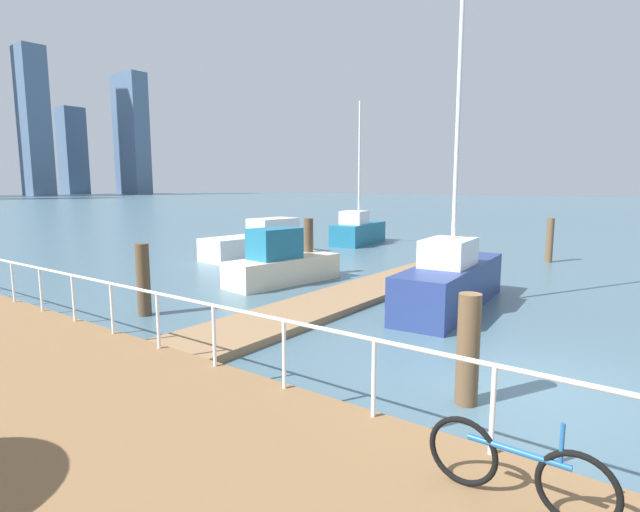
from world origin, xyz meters
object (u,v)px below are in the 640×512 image
moored_boat_0 (451,280)px  bicycle_at_railing (517,468)px  moored_boat_1 (358,231)px  moored_boat_3 (281,263)px  moored_boat_2 (262,242)px

moored_boat_0 → bicycle_at_railing: size_ratio=5.25×
moored_boat_0 → bicycle_at_railing: 9.36m
moored_boat_0 → bicycle_at_railing: moored_boat_0 is taller
moored_boat_1 → moored_boat_3: (-11.46, -4.02, -0.05)m
moored_boat_3 → bicycle_at_railing: size_ratio=2.52×
moored_boat_1 → bicycle_at_railing: size_ratio=4.57×
moored_boat_0 → moored_boat_1: size_ratio=1.15×
moored_boat_0 → moored_boat_1: moored_boat_0 is taller
moored_boat_1 → bicycle_at_railing: 24.26m
moored_boat_3 → moored_boat_2: bearing=48.7°
moored_boat_0 → moored_boat_1: bearing=42.0°
moored_boat_2 → moored_boat_3: bearing=-131.3°
bicycle_at_railing → moored_boat_0: bearing=25.4°
moored_boat_0 → moored_boat_2: moored_boat_0 is taller
moored_boat_0 → bicycle_at_railing: bearing=-154.6°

